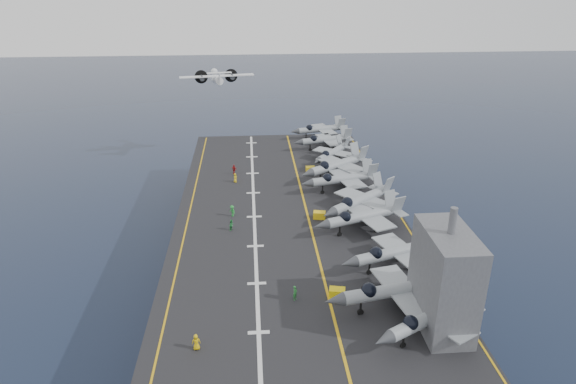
{
  "coord_description": "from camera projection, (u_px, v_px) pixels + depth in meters",
  "views": [
    {
      "loc": [
        -6.32,
        -77.42,
        48.48
      ],
      "look_at": [
        0.0,
        4.0,
        13.0
      ],
      "focal_mm": 32.0,
      "sensor_mm": 36.0,
      "label": 1
    }
  ],
  "objects": [
    {
      "name": "deck_edge_stbd",
      "position": [
        397.0,
        212.0,
        87.72
      ],
      "size": [
        0.25,
        90.0,
        0.02
      ],
      "primitive_type": "cube",
      "color": "gold",
      "rests_on": "flight_deck"
    },
    {
      "name": "fighter_jet_9",
      "position": [
        321.0,
        128.0,
        125.32
      ],
      "size": [
        15.76,
        12.41,
        4.83
      ],
      "primitive_type": null,
      "color": "#949BA4",
      "rests_on": "flight_deck"
    },
    {
      "name": "fighter_jet_0",
      "position": [
        431.0,
        316.0,
        57.31
      ],
      "size": [
        17.41,
        15.49,
        5.05
      ],
      "primitive_type": null,
      "color": "#8D939B",
      "rests_on": "flight_deck"
    },
    {
      "name": "tow_cart_a",
      "position": [
        337.0,
        293.0,
        64.72
      ],
      "size": [
        2.22,
        1.68,
        1.2
      ],
      "primitive_type": null,
      "color": "yellow",
      "rests_on": "flight_deck"
    },
    {
      "name": "crew_2",
      "position": [
        232.0,
        225.0,
        81.26
      ],
      "size": [
        1.15,
        1.29,
        1.8
      ],
      "primitive_type": "imported",
      "color": "#1D8233",
      "rests_on": "flight_deck"
    },
    {
      "name": "foul_line",
      "position": [
        308.0,
        215.0,
        86.62
      ],
      "size": [
        0.35,
        90.0,
        0.02
      ],
      "primitive_type": "cube",
      "color": "gold",
      "rests_on": "flight_deck"
    },
    {
      "name": "crew_5",
      "position": [
        235.0,
        178.0,
        99.62
      ],
      "size": [
        1.11,
        1.3,
        1.82
      ],
      "primitive_type": "imported",
      "color": "yellow",
      "rests_on": "flight_deck"
    },
    {
      "name": "fighter_jet_1",
      "position": [
        396.0,
        289.0,
        61.71
      ],
      "size": [
        17.79,
        13.6,
        5.56
      ],
      "primitive_type": null,
      "color": "#8D969D",
      "rests_on": "flight_deck"
    },
    {
      "name": "crew_3",
      "position": [
        232.0,
        211.0,
        85.83
      ],
      "size": [
        1.35,
        1.41,
        1.96
      ],
      "primitive_type": "imported",
      "color": "green",
      "rests_on": "flight_deck"
    },
    {
      "name": "ground",
      "position": [
        290.0,
        268.0,
        90.56
      ],
      "size": [
        500.0,
        500.0,
        0.0
      ],
      "primitive_type": "plane",
      "color": "#142135",
      "rests_on": "ground"
    },
    {
      "name": "crew_6",
      "position": [
        295.0,
        293.0,
        64.03
      ],
      "size": [
        1.31,
        1.43,
        1.98
      ],
      "primitive_type": "imported",
      "color": "#298035",
      "rests_on": "flight_deck"
    },
    {
      "name": "deck_edge_port",
      "position": [
        188.0,
        219.0,
        85.2
      ],
      "size": [
        0.25,
        90.0,
        0.02
      ],
      "primitive_type": "cube",
      "color": "gold",
      "rests_on": "flight_deck"
    },
    {
      "name": "transport_plane",
      "position": [
        217.0,
        80.0,
        135.17
      ],
      "size": [
        21.35,
        16.22,
        4.6
      ],
      "primitive_type": null,
      "color": "white"
    },
    {
      "name": "landing_centerline",
      "position": [
        254.0,
        217.0,
        85.98
      ],
      "size": [
        0.5,
        90.0,
        0.02
      ],
      "primitive_type": "cube",
      "color": "silver",
      "rests_on": "flight_deck"
    },
    {
      "name": "fighter_jet_7",
      "position": [
        332.0,
        152.0,
        109.31
      ],
      "size": [
        15.37,
        16.22,
        4.69
      ],
      "primitive_type": null,
      "color": "gray",
      "rests_on": "flight_deck"
    },
    {
      "name": "tow_cart_c",
      "position": [
        310.0,
        169.0,
        105.05
      ],
      "size": [
        1.86,
        1.27,
        1.07
      ],
      "primitive_type": null,
      "color": "yellow",
      "rests_on": "flight_deck"
    },
    {
      "name": "fighter_jet_5",
      "position": [
        344.0,
        178.0,
        95.08
      ],
      "size": [
        16.97,
        13.4,
        5.19
      ],
      "primitive_type": null,
      "color": "gray",
      "rests_on": "flight_deck"
    },
    {
      "name": "fighter_jet_2",
      "position": [
        397.0,
        251.0,
        70.3
      ],
      "size": [
        17.7,
        14.52,
        5.29
      ],
      "primitive_type": null,
      "color": "#9FA7AE",
      "rests_on": "flight_deck"
    },
    {
      "name": "fighter_jet_8",
      "position": [
        326.0,
        139.0,
        117.55
      ],
      "size": [
        15.76,
        12.41,
        4.83
      ],
      "primitive_type": null,
      "color": "#949BA4",
      "rests_on": "flight_deck"
    },
    {
      "name": "tow_cart_b",
      "position": [
        319.0,
        215.0,
        85.24
      ],
      "size": [
        2.2,
        1.66,
        1.19
      ],
      "primitive_type": null,
      "color": "yellow",
      "rests_on": "flight_deck"
    },
    {
      "name": "hull",
      "position": [
        290.0,
        244.0,
        88.57
      ],
      "size": [
        36.0,
        90.0,
        10.0
      ],
      "primitive_type": "cube",
      "color": "#56595E",
      "rests_on": "ground"
    },
    {
      "name": "island_superstructure",
      "position": [
        446.0,
        269.0,
        57.06
      ],
      "size": [
        5.0,
        10.0,
        15.0
      ],
      "primitive_type": null,
      "color": "#56595E",
      "rests_on": "flight_deck"
    },
    {
      "name": "crew_4",
      "position": [
        234.0,
        169.0,
        103.51
      ],
      "size": [
        1.45,
        1.31,
        2.01
      ],
      "primitive_type": "imported",
      "color": "#B21919",
      "rests_on": "flight_deck"
    },
    {
      "name": "fighter_jet_3",
      "position": [
        364.0,
        215.0,
        80.4
      ],
      "size": [
        18.09,
        15.03,
        5.37
      ],
      "primitive_type": null,
      "color": "gray",
      "rests_on": "flight_deck"
    },
    {
      "name": "fighter_jet_4",
      "position": [
        361.0,
        199.0,
        85.88
      ],
      "size": [
        19.12,
        18.23,
        5.54
      ],
      "primitive_type": null,
      "color": "#8E949D",
      "rests_on": "flight_deck"
    },
    {
      "name": "fighter_jet_6",
      "position": [
        338.0,
        164.0,
        101.23
      ],
      "size": [
        19.67,
        18.23,
        5.68
      ],
      "primitive_type": null,
      "color": "#969FA7",
      "rests_on": "flight_deck"
    },
    {
      "name": "flight_deck",
      "position": [
        290.0,
        217.0,
        86.49
      ],
      "size": [
        38.0,
        92.0,
        0.4
      ],
      "primitive_type": "cube",
      "color": "black",
      "rests_on": "hull"
    },
    {
      "name": "crew_0",
      "position": [
        196.0,
        342.0,
        55.63
      ],
      "size": [
        1.26,
        0.94,
        1.92
      ],
      "primitive_type": "imported",
      "color": "#E4B90B",
      "rests_on": "flight_deck"
    }
  ]
}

